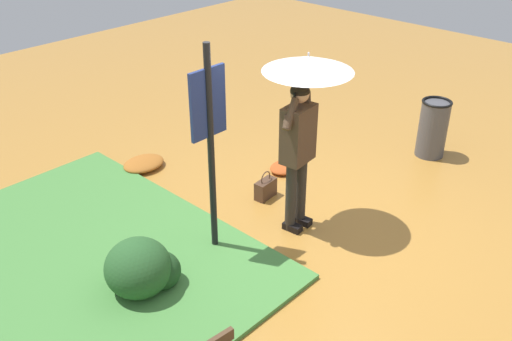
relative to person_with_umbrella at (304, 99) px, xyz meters
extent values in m
plane|color=#B27A33|center=(-0.04, -0.21, -1.55)|extent=(18.00, 18.00, 0.00)
cube|color=#47843D|center=(-3.04, 1.20, -1.53)|extent=(4.80, 4.00, 0.05)
cylinder|color=#2D2823|center=(-0.17, -0.01, -1.12)|extent=(0.12, 0.12, 0.86)
cylinder|color=#2D2823|center=(0.01, -0.01, -1.12)|extent=(0.12, 0.12, 0.86)
cube|color=black|center=(-0.17, -0.05, -1.51)|extent=(0.13, 0.23, 0.08)
cube|color=black|center=(0.01, -0.05, -1.51)|extent=(0.13, 0.23, 0.08)
cube|color=#473323|center=(-0.08, -0.01, -0.37)|extent=(0.40, 0.28, 0.64)
sphere|color=tan|center=(-0.08, -0.01, 0.09)|extent=(0.20, 0.20, 0.20)
ellipsoid|color=black|center=(-0.08, -0.01, 0.12)|extent=(0.20, 0.20, 0.15)
cylinder|color=#473323|center=(-0.29, -0.04, -0.16)|extent=(0.18, 0.13, 0.18)
cylinder|color=#473323|center=(-0.25, -0.05, -0.07)|extent=(0.24, 0.11, 0.33)
cube|color=black|center=(-0.17, -0.03, 0.07)|extent=(0.07, 0.02, 0.14)
cylinder|color=#473323|center=(0.08, -0.01, -0.13)|extent=(0.11, 0.10, 0.09)
cylinder|color=#473323|center=(0.07, 0.00, -0.04)|extent=(0.10, 0.09, 0.23)
cylinder|color=#A5A5AD|center=(0.06, 0.01, 0.27)|extent=(0.02, 0.02, 0.41)
cone|color=silver|center=(0.06, 0.01, 0.37)|extent=(0.96, 0.96, 0.16)
sphere|color=#A5A5AD|center=(0.06, 0.01, 0.48)|extent=(0.02, 0.02, 0.02)
cylinder|color=black|center=(-1.00, 0.36, -0.40)|extent=(0.07, 0.07, 2.30)
cube|color=navy|center=(-1.00, 0.38, 0.15)|extent=(0.44, 0.04, 0.70)
cube|color=silver|center=(-1.00, 0.40, 0.15)|extent=(0.38, 0.01, 0.64)
cube|color=#4C3323|center=(0.15, 0.66, -1.43)|extent=(0.31, 0.17, 0.24)
torus|color=#4C3323|center=(0.15, 0.66, -1.27)|extent=(0.18, 0.03, 0.18)
cylinder|color=#4C4C51|center=(2.62, -0.28, -1.15)|extent=(0.40, 0.40, 0.80)
torus|color=black|center=(2.62, -0.28, -0.74)|extent=(0.42, 0.42, 0.04)
ellipsoid|color=#285628|center=(-2.00, 0.37, -1.26)|extent=(0.65, 0.65, 0.59)
ellipsoid|color=#1E421E|center=(-1.81, 0.27, -1.36)|extent=(0.39, 0.39, 0.39)
ellipsoid|color=#A86023|center=(-0.43, 2.41, -1.49)|extent=(0.59, 0.47, 0.13)
ellipsoid|color=#B74C1E|center=(0.85, 0.93, -1.50)|extent=(0.46, 0.37, 0.10)
camera|label=1|loc=(-4.38, -3.41, 2.23)|focal=39.75mm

